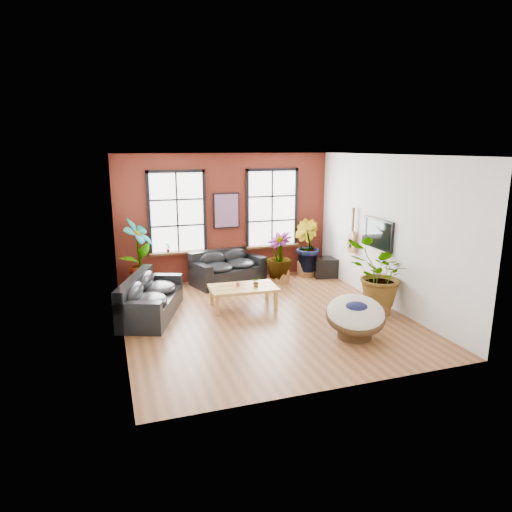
{
  "coord_description": "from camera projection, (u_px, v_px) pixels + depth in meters",
  "views": [
    {
      "loc": [
        -3.18,
        -8.93,
        3.66
      ],
      "look_at": [
        0.0,
        0.6,
        1.25
      ],
      "focal_mm": 32.0,
      "sensor_mm": 36.0,
      "label": 1
    }
  ],
  "objects": [
    {
      "name": "pot_mid",
      "position": [
        280.0,
        276.0,
        12.62
      ],
      "size": [
        0.67,
        0.67,
        0.38
      ],
      "rotation": [
        0.0,
        0.0,
        -0.36
      ],
      "color": "brown",
      "rests_on": "ground"
    },
    {
      "name": "room",
      "position": [
        263.0,
        238.0,
        9.8
      ],
      "size": [
        6.04,
        6.54,
        3.54
      ],
      "color": "brown",
      "rests_on": "ground"
    },
    {
      "name": "table_plant",
      "position": [
        256.0,
        282.0,
        10.57
      ],
      "size": [
        0.23,
        0.2,
        0.23
      ],
      "primitive_type": "imported",
      "rotation": [
        0.0,
        0.0,
        0.14
      ],
      "color": "#2A5115",
      "rests_on": "coffee_table"
    },
    {
      "name": "floor_plant_mid",
      "position": [
        279.0,
        255.0,
        12.48
      ],
      "size": [
        0.97,
        0.97,
        1.26
      ],
      "primitive_type": "imported",
      "rotation": [
        0.0,
        0.0,
        5.26
      ],
      "color": "#2A5115",
      "rests_on": "ground"
    },
    {
      "name": "pot_back_left",
      "position": [
        141.0,
        284.0,
        11.86
      ],
      "size": [
        0.59,
        0.59,
        0.35
      ],
      "rotation": [
        0.0,
        0.0,
        -0.25
      ],
      "color": "brown",
      "rests_on": "ground"
    },
    {
      "name": "floor_plant_back_left",
      "position": [
        139.0,
        252.0,
        11.67
      ],
      "size": [
        1.06,
        1.12,
        1.76
      ],
      "primitive_type": "imported",
      "rotation": [
        0.0,
        0.0,
        0.93
      ],
      "color": "#2A5115",
      "rests_on": "ground"
    },
    {
      "name": "floor_plant_right_wall",
      "position": [
        379.0,
        275.0,
        10.11
      ],
      "size": [
        1.46,
        1.3,
        1.48
      ],
      "primitive_type": "imported",
      "rotation": [
        0.0,
        0.0,
        3.25
      ],
      "color": "#2A5115",
      "rests_on": "ground"
    },
    {
      "name": "floor_plant_back_right",
      "position": [
        306.0,
        246.0,
        13.14
      ],
      "size": [
        0.83,
        0.95,
        1.48
      ],
      "primitive_type": "imported",
      "rotation": [
        0.0,
        0.0,
        1.81
      ],
      "color": "#2A5115",
      "rests_on": "ground"
    },
    {
      "name": "pot_back_right",
      "position": [
        307.0,
        269.0,
        13.3
      ],
      "size": [
        0.72,
        0.72,
        0.4
      ],
      "rotation": [
        0.0,
        0.0,
        0.37
      ],
      "color": "brown",
      "rests_on": "ground"
    },
    {
      "name": "tv_wall_unit",
      "position": [
        369.0,
        236.0,
        11.17
      ],
      "size": [
        0.13,
        1.86,
        1.2
      ],
      "color": "black",
      "rests_on": "room"
    },
    {
      "name": "sofa_back",
      "position": [
        227.0,
        268.0,
        12.55
      ],
      "size": [
        2.16,
        1.5,
        0.9
      ],
      "rotation": [
        0.0,
        0.0,
        0.31
      ],
      "color": "black",
      "rests_on": "ground"
    },
    {
      "name": "pot_right_wall",
      "position": [
        378.0,
        304.0,
        10.28
      ],
      "size": [
        0.58,
        0.58,
        0.43
      ],
      "rotation": [
        0.0,
        0.0,
        -0.0
      ],
      "color": "brown",
      "rests_on": "ground"
    },
    {
      "name": "media_box",
      "position": [
        325.0,
        267.0,
        13.15
      ],
      "size": [
        0.76,
        0.67,
        0.56
      ],
      "rotation": [
        0.0,
        0.0,
        -0.19
      ],
      "color": "black",
      "rests_on": "ground"
    },
    {
      "name": "poster",
      "position": [
        226.0,
        211.0,
        12.55
      ],
      "size": [
        0.74,
        0.06,
        0.98
      ],
      "color": "black",
      "rests_on": "room"
    },
    {
      "name": "sill_plant_right",
      "position": [
        284.0,
        240.0,
        13.24
      ],
      "size": [
        0.19,
        0.19,
        0.27
      ],
      "primitive_type": "imported",
      "rotation": [
        0.0,
        0.0,
        3.49
      ],
      "color": "#2A5115",
      "rests_on": "room"
    },
    {
      "name": "sofa_left",
      "position": [
        149.0,
        298.0,
        10.05
      ],
      "size": [
        1.68,
        2.45,
        0.89
      ],
      "rotation": [
        0.0,
        0.0,
        1.21
      ],
      "color": "black",
      "rests_on": "ground"
    },
    {
      "name": "sill_plant_left",
      "position": [
        168.0,
        247.0,
        12.21
      ],
      "size": [
        0.17,
        0.17,
        0.27
      ],
      "primitive_type": "imported",
      "rotation": [
        0.0,
        0.0,
        0.79
      ],
      "color": "#2A5115",
      "rests_on": "room"
    },
    {
      "name": "papasan_chair",
      "position": [
        355.0,
        316.0,
        8.9
      ],
      "size": [
        1.53,
        1.53,
        0.87
      ],
      "rotation": [
        0.0,
        0.0,
        -0.41
      ],
      "color": "#412B17",
      "rests_on": "ground"
    },
    {
      "name": "coffee_table",
      "position": [
        243.0,
        289.0,
        10.61
      ],
      "size": [
        1.59,
        0.96,
        0.6
      ],
      "rotation": [
        0.0,
        0.0,
        -0.05
      ],
      "color": "#B28A40",
      "rests_on": "ground"
    }
  ]
}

